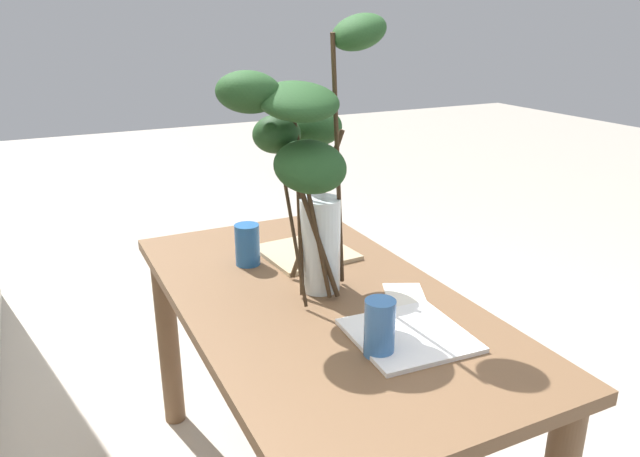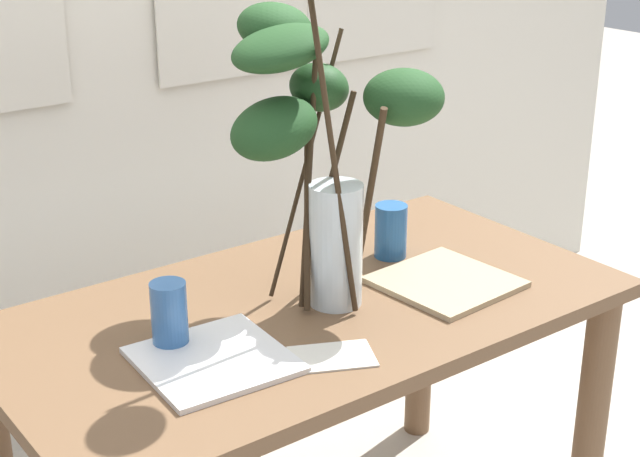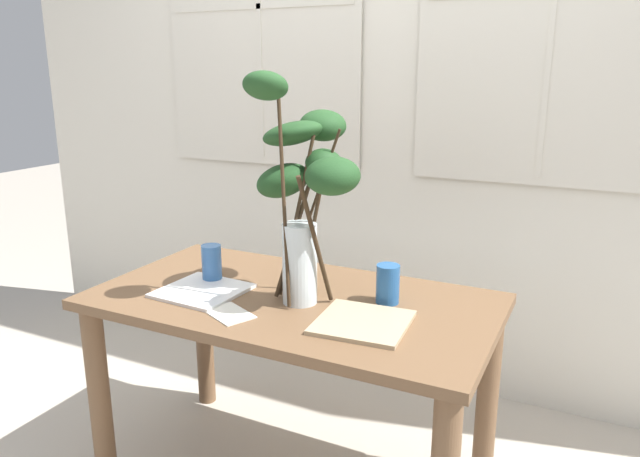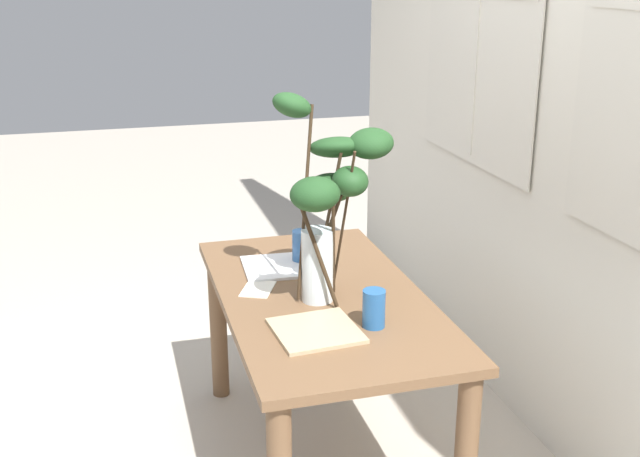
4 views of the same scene
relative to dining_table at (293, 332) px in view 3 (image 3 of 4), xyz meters
The scene contains 8 objects.
back_wall_with_windows 1.34m from the dining_table, 90.00° to the left, with size 4.26×0.14×3.02m.
dining_table is the anchor object (origin of this frame).
vase_with_branches 0.54m from the dining_table, 28.71° to the left, with size 0.48×0.46×0.77m.
drinking_glass_blue_left 0.39m from the dining_table, behind, with size 0.07×0.07×0.14m, color #386BAD.
drinking_glass_blue_right 0.38m from the dining_table, 16.99° to the left, with size 0.08×0.08×0.13m, color #235693.
plate_square_left 0.34m from the dining_table, 161.61° to the right, with size 0.27×0.27×0.01m, color white.
plate_square_right 0.35m from the dining_table, 19.31° to the right, with size 0.27×0.27×0.01m, color tan.
napkin_folded 0.28m from the dining_table, 116.08° to the right, with size 0.16×0.11×0.00m, color silver.
Camera 3 is at (0.92, -1.66, 1.47)m, focal length 33.60 mm.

